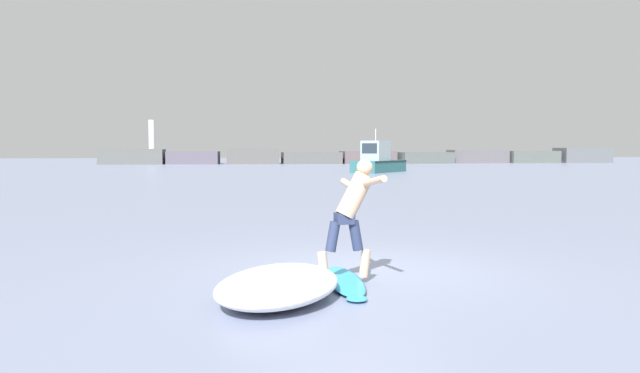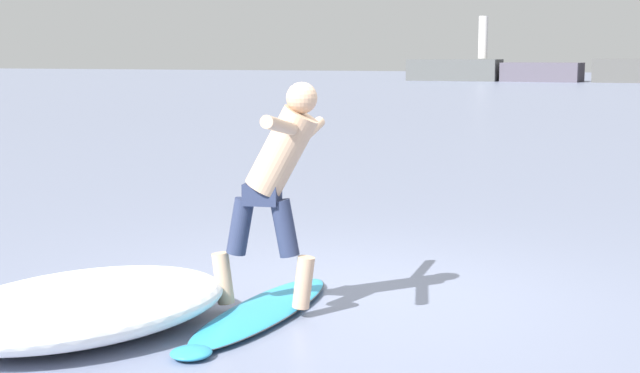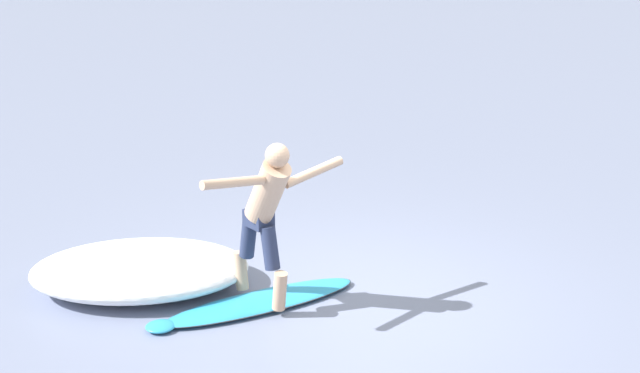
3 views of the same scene
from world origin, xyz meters
The scene contains 6 objects.
ground_plane centered at (0.00, 0.00, 0.00)m, with size 200.00×200.00×0.00m, color slate.
rock_jetty_breakwater centered at (12.87, 62.00, 0.77)m, with size 59.85×5.07×4.91m.
surfboard centered at (-0.41, -0.86, 0.04)m, with size 0.54×2.25×0.21m.
surfer centered at (-0.28, -0.80, 1.08)m, with size 0.85×1.62×1.69m.
fishing_boat_near_jetty centered at (8.50, 36.95, 0.81)m, with size 5.07×5.52×3.29m.
wave_foam_at_tail centered at (-1.40, -1.69, 0.20)m, with size 2.23×2.63×0.39m.
Camera 1 is at (-1.87, -9.47, 1.95)m, focal length 35.00 mm.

